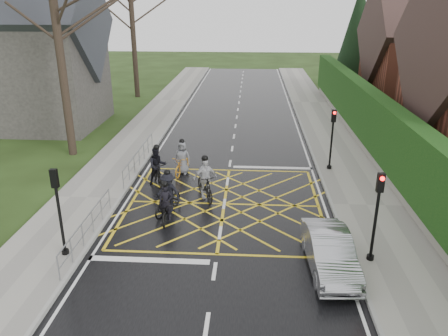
# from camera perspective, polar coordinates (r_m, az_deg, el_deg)

# --- Properties ---
(ground) EXTENTS (120.00, 120.00, 0.00)m
(ground) POSITION_cam_1_polar(r_m,az_deg,el_deg) (18.76, 0.03, -4.72)
(ground) COLOR black
(ground) RESTS_ON ground
(road) EXTENTS (9.00, 80.00, 0.01)m
(road) POSITION_cam_1_polar(r_m,az_deg,el_deg) (18.76, 0.03, -4.71)
(road) COLOR black
(road) RESTS_ON ground
(sidewalk_right) EXTENTS (3.00, 80.00, 0.15)m
(sidewalk_right) POSITION_cam_1_polar(r_m,az_deg,el_deg) (19.34, 18.13, -4.78)
(sidewalk_right) COLOR gray
(sidewalk_right) RESTS_ON ground
(sidewalk_left) EXTENTS (3.00, 80.00, 0.15)m
(sidewalk_left) POSITION_cam_1_polar(r_m,az_deg,el_deg) (19.99, -17.44, -3.84)
(sidewalk_left) COLOR gray
(sidewalk_left) RESTS_ON ground
(stone_wall) EXTENTS (0.50, 38.00, 0.70)m
(stone_wall) POSITION_cam_1_polar(r_m,az_deg,el_deg) (25.07, 18.92, 1.71)
(stone_wall) COLOR slate
(stone_wall) RESTS_ON ground
(hedge) EXTENTS (0.90, 38.00, 2.80)m
(hedge) POSITION_cam_1_polar(r_m,az_deg,el_deg) (24.59, 19.39, 5.56)
(hedge) COLOR black
(hedge) RESTS_ON stone_wall
(house_far) EXTENTS (9.80, 8.80, 10.30)m
(house_far) POSITION_cam_1_polar(r_m,az_deg,el_deg) (37.66, 25.66, 13.23)
(house_far) COLOR brown
(house_far) RESTS_ON ground
(conifer) EXTENTS (4.60, 4.60, 10.00)m
(conifer) POSITION_cam_1_polar(r_m,az_deg,el_deg) (44.07, 17.00, 16.01)
(conifer) COLOR black
(conifer) RESTS_ON ground
(church) EXTENTS (8.80, 7.80, 11.00)m
(church) POSITION_cam_1_polar(r_m,az_deg,el_deg) (32.51, -23.77, 13.60)
(church) COLOR #2D2B28
(church) RESTS_ON ground
(tree_near) EXTENTS (9.24, 9.24, 11.44)m
(tree_near) POSITION_cam_1_polar(r_m,az_deg,el_deg) (24.99, -21.34, 19.12)
(tree_near) COLOR black
(tree_near) RESTS_ON ground
(tree_far) EXTENTS (8.40, 8.40, 10.40)m
(tree_far) POSITION_cam_1_polar(r_m,az_deg,el_deg) (40.24, -11.96, 19.20)
(tree_far) COLOR black
(tree_far) RESTS_ON ground
(railing_south) EXTENTS (0.05, 5.04, 1.03)m
(railing_south) POSITION_cam_1_polar(r_m,az_deg,el_deg) (16.30, -17.45, -6.91)
(railing_south) COLOR slate
(railing_south) RESTS_ON ground
(railing_north) EXTENTS (0.05, 6.04, 1.03)m
(railing_north) POSITION_cam_1_polar(r_m,az_deg,el_deg) (22.86, -11.05, 1.81)
(railing_north) COLOR slate
(railing_north) RESTS_ON ground
(traffic_light_ne) EXTENTS (0.24, 0.31, 3.21)m
(traffic_light_ne) POSITION_cam_1_polar(r_m,az_deg,el_deg) (22.41, 13.88, 3.55)
(traffic_light_ne) COLOR black
(traffic_light_ne) RESTS_ON ground
(traffic_light_se) EXTENTS (0.24, 0.31, 3.21)m
(traffic_light_se) POSITION_cam_1_polar(r_m,az_deg,el_deg) (14.79, 19.20, -6.25)
(traffic_light_se) COLOR black
(traffic_light_se) RESTS_ON ground
(traffic_light_sw) EXTENTS (0.24, 0.31, 3.21)m
(traffic_light_sw) POSITION_cam_1_polar(r_m,az_deg,el_deg) (15.27, -20.67, -5.58)
(traffic_light_sw) COLOR black
(traffic_light_sw) RESTS_ON ground
(cyclist_rear) EXTENTS (0.74, 1.73, 1.64)m
(cyclist_rear) POSITION_cam_1_polar(r_m,az_deg,el_deg) (17.35, -7.63, -5.23)
(cyclist_rear) COLOR black
(cyclist_rear) RESTS_ON ground
(cyclist_back) EXTENTS (1.27, 2.01, 1.95)m
(cyclist_back) POSITION_cam_1_polar(r_m,az_deg,el_deg) (20.74, -8.69, -0.18)
(cyclist_back) COLOR black
(cyclist_back) RESTS_ON ground
(cyclist_mid) EXTENTS (1.29, 2.03, 1.87)m
(cyclist_mid) POSITION_cam_1_polar(r_m,az_deg,el_deg) (17.94, -7.31, -3.76)
(cyclist_mid) COLOR black
(cyclist_mid) RESTS_ON ground
(cyclist_front) EXTENTS (1.32, 2.04, 1.98)m
(cyclist_front) POSITION_cam_1_polar(r_m,az_deg,el_deg) (19.04, -2.50, -1.93)
(cyclist_front) COLOR black
(cyclist_front) RESTS_ON ground
(cyclist_lead) EXTENTS (1.00, 1.96, 1.82)m
(cyclist_lead) POSITION_cam_1_polar(r_m,az_deg,el_deg) (21.87, -5.46, 0.80)
(cyclist_lead) COLOR #BB7616
(cyclist_lead) RESTS_ON ground
(car) EXTENTS (1.52, 3.83, 1.24)m
(car) POSITION_cam_1_polar(r_m,az_deg,el_deg) (14.63, 13.65, -10.61)
(car) COLOR #A4A5AB
(car) RESTS_ON ground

